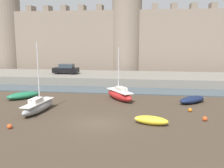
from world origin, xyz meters
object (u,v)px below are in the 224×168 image
at_px(sailboat_midflat_left, 120,94).
at_px(mooring_buoy_mid_mud, 10,126).
at_px(mooring_buoy_near_channel, 205,119).
at_px(car_quay_centre_east, 66,69).
at_px(rowboat_near_channel_left, 23,95).
at_px(rowboat_foreground_centre, 151,120).
at_px(sailboat_midflat_centre, 38,106).
at_px(mooring_buoy_near_shore, 190,110).
at_px(rowboat_near_channel_right, 192,99).

xyz_separation_m(sailboat_midflat_left, mooring_buoy_mid_mud, (-7.38, -10.74, -0.45)).
bearing_deg(mooring_buoy_near_channel, car_quay_centre_east, 133.64).
height_order(rowboat_near_channel_left, mooring_buoy_mid_mud, rowboat_near_channel_left).
distance_m(sailboat_midflat_left, rowboat_foreground_centre, 8.95).
relative_size(sailboat_midflat_left, sailboat_midflat_centre, 0.90).
bearing_deg(sailboat_midflat_left, sailboat_midflat_centre, -139.46).
distance_m(mooring_buoy_near_channel, car_quay_centre_east, 26.06).
relative_size(sailboat_midflat_left, car_quay_centre_east, 1.43).
distance_m(sailboat_midflat_centre, mooring_buoy_mid_mud, 4.73).
distance_m(sailboat_midflat_left, mooring_buoy_near_shore, 8.21).
bearing_deg(rowboat_foreground_centre, rowboat_near_channel_right, 60.06).
xyz_separation_m(rowboat_near_channel_right, sailboat_midflat_centre, (-14.98, -5.58, 0.19)).
bearing_deg(mooring_buoy_near_shore, mooring_buoy_near_channel, -74.13).
bearing_deg(rowboat_near_channel_left, rowboat_near_channel_right, 1.13).
distance_m(mooring_buoy_near_shore, car_quay_centre_east, 23.57).
bearing_deg(mooring_buoy_near_shore, car_quay_centre_east, 136.89).
xyz_separation_m(mooring_buoy_mid_mud, mooring_buoy_near_channel, (15.31, 3.99, 0.01)).
relative_size(rowboat_near_channel_right, car_quay_centre_east, 0.88).
relative_size(rowboat_foreground_centre, mooring_buoy_mid_mud, 7.81).
height_order(sailboat_midflat_left, mooring_buoy_near_channel, sailboat_midflat_left).
bearing_deg(rowboat_near_channel_left, mooring_buoy_near_channel, -17.27).
bearing_deg(mooring_buoy_near_shore, sailboat_midflat_left, 150.80).
relative_size(rowboat_near_channel_left, car_quay_centre_east, 0.94).
xyz_separation_m(rowboat_foreground_centre, mooring_buoy_near_shore, (3.73, 4.26, -0.18)).
bearing_deg(car_quay_centre_east, mooring_buoy_mid_mud, -83.43).
xyz_separation_m(rowboat_foreground_centre, car_quay_centre_east, (-13.43, 20.32, 1.67)).
bearing_deg(mooring_buoy_near_shore, sailboat_midflat_centre, -171.82).
height_order(rowboat_near_channel_right, mooring_buoy_near_channel, rowboat_near_channel_right).
relative_size(mooring_buoy_near_channel, car_quay_centre_east, 0.10).
distance_m(mooring_buoy_mid_mud, mooring_buoy_near_shore, 16.02).
bearing_deg(sailboat_midflat_left, rowboat_near_channel_left, -175.71).
height_order(rowboat_foreground_centre, mooring_buoy_mid_mud, rowboat_foreground_centre).
relative_size(rowboat_near_channel_left, mooring_buoy_near_shore, 10.50).
height_order(rowboat_near_channel_right, mooring_buoy_near_shore, rowboat_near_channel_right).
relative_size(rowboat_near_channel_right, mooring_buoy_near_channel, 8.91).
height_order(rowboat_foreground_centre, mooring_buoy_near_channel, rowboat_foreground_centre).
height_order(sailboat_midflat_centre, mooring_buoy_near_shore, sailboat_midflat_centre).
bearing_deg(rowboat_near_channel_left, rowboat_foreground_centre, -27.08).
bearing_deg(mooring_buoy_mid_mud, sailboat_midflat_centre, 86.11).
distance_m(rowboat_foreground_centre, rowboat_near_channel_left, 16.32).
bearing_deg(sailboat_midflat_centre, mooring_buoy_near_channel, -2.72).
distance_m(sailboat_midflat_left, mooring_buoy_mid_mud, 13.04).
bearing_deg(sailboat_midflat_centre, rowboat_foreground_centre, -11.96).
distance_m(sailboat_midflat_left, car_quay_centre_east, 15.73).
xyz_separation_m(rowboat_foreground_centre, rowboat_near_channel_left, (-14.53, 7.43, 0.04)).
bearing_deg(rowboat_near_channel_left, mooring_buoy_mid_mud, -69.38).
xyz_separation_m(sailboat_midflat_left, car_quay_centre_east, (-10.01, 12.06, 1.40)).
xyz_separation_m(sailboat_midflat_left, sailboat_midflat_centre, (-7.06, -6.04, -0.04)).
relative_size(mooring_buoy_mid_mud, car_quay_centre_east, 0.09).
bearing_deg(mooring_buoy_near_channel, mooring_buoy_mid_mud, -165.41).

